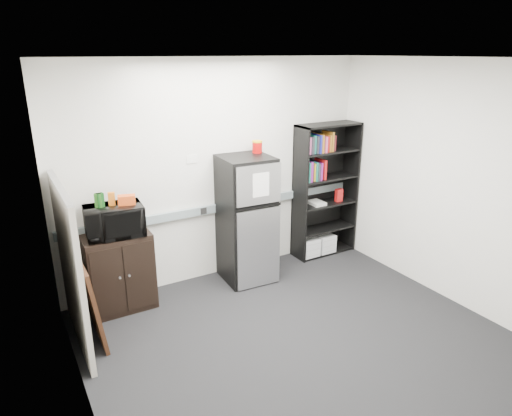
% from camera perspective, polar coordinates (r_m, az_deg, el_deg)
% --- Properties ---
extents(floor, '(4.00, 4.00, 0.00)m').
position_cam_1_polar(floor, '(4.81, 5.23, -15.96)').
color(floor, black).
rests_on(floor, ground).
extents(wall_back, '(4.00, 0.02, 2.70)m').
position_cam_1_polar(wall_back, '(5.64, -4.64, 4.54)').
color(wall_back, silver).
rests_on(wall_back, floor).
extents(wall_right, '(0.02, 3.50, 2.70)m').
position_cam_1_polar(wall_right, '(5.56, 22.82, 2.88)').
color(wall_right, silver).
rests_on(wall_right, floor).
extents(wall_left, '(0.02, 3.50, 2.70)m').
position_cam_1_polar(wall_left, '(3.50, -22.11, -6.12)').
color(wall_left, silver).
rests_on(wall_left, floor).
extents(ceiling, '(4.00, 3.50, 0.02)m').
position_cam_1_polar(ceiling, '(3.95, 6.45, 18.14)').
color(ceiling, white).
rests_on(ceiling, wall_back).
extents(electrical_raceway, '(3.92, 0.05, 0.10)m').
position_cam_1_polar(electrical_raceway, '(5.74, -4.39, 0.12)').
color(electrical_raceway, gray).
rests_on(electrical_raceway, wall_back).
extents(wall_note, '(0.14, 0.00, 0.10)m').
position_cam_1_polar(wall_note, '(5.45, -8.01, 6.07)').
color(wall_note, white).
rests_on(wall_note, wall_back).
extents(bookshelf, '(0.90, 0.34, 1.85)m').
position_cam_1_polar(bookshelf, '(6.36, 8.52, 2.54)').
color(bookshelf, black).
rests_on(bookshelf, floor).
extents(cubicle_partition, '(0.06, 1.30, 1.62)m').
position_cam_1_polar(cubicle_partition, '(4.71, -22.17, -6.85)').
color(cubicle_partition, gray).
rests_on(cubicle_partition, floor).
extents(cabinet, '(0.71, 0.47, 0.88)m').
position_cam_1_polar(cabinet, '(5.31, -16.71, -7.63)').
color(cabinet, black).
rests_on(cabinet, floor).
extents(microwave, '(0.63, 0.45, 0.33)m').
position_cam_1_polar(microwave, '(5.07, -17.30, -1.54)').
color(microwave, black).
rests_on(microwave, cabinet).
extents(snack_box_a, '(0.08, 0.07, 0.15)m').
position_cam_1_polar(snack_box_a, '(5.00, -19.13, 0.90)').
color(snack_box_a, '#205317').
rests_on(snack_box_a, microwave).
extents(snack_box_b, '(0.08, 0.07, 0.15)m').
position_cam_1_polar(snack_box_b, '(5.00, -18.90, 0.94)').
color(snack_box_b, '#0D3C10').
rests_on(snack_box_b, microwave).
extents(snack_box_c, '(0.08, 0.06, 0.14)m').
position_cam_1_polar(snack_box_c, '(5.03, -17.60, 1.10)').
color(snack_box_c, orange).
rests_on(snack_box_c, microwave).
extents(snack_bag, '(0.20, 0.14, 0.10)m').
position_cam_1_polar(snack_bag, '(5.01, -15.87, 0.99)').
color(snack_bag, '#D84A15').
rests_on(snack_bag, microwave).
extents(refrigerator, '(0.62, 0.65, 1.58)m').
position_cam_1_polar(refrigerator, '(5.61, -1.19, -1.47)').
color(refrigerator, black).
rests_on(refrigerator, floor).
extents(coffee_can, '(0.12, 0.12, 0.17)m').
position_cam_1_polar(coffee_can, '(5.59, 0.15, 7.78)').
color(coffee_can, '#A80907').
rests_on(coffee_can, refrigerator).
extents(framed_poster, '(0.14, 0.68, 0.87)m').
position_cam_1_polar(framed_poster, '(4.84, -19.94, -10.88)').
color(framed_poster, black).
rests_on(framed_poster, floor).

